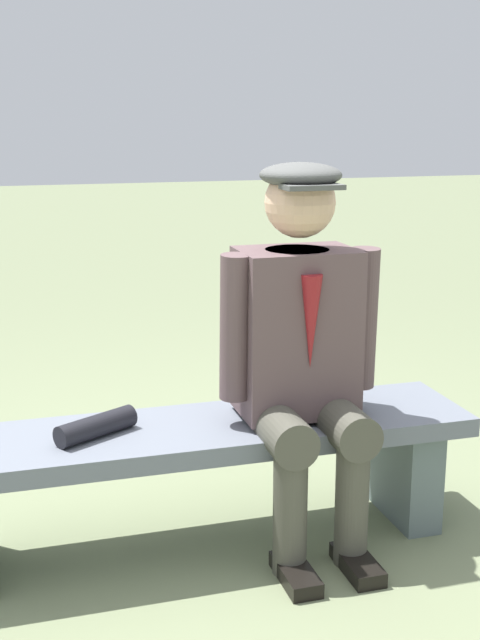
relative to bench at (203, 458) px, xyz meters
name	(u,v)px	position (x,y,z in m)	size (l,w,h in m)	color
ground_plane	(204,542)	(0.00, 0.00, -0.31)	(30.00, 30.00, 0.00)	#6D7755
bench	(203,458)	(0.00, 0.00, 0.00)	(1.84, 0.43, 0.43)	slate
seated_man	(302,342)	(-0.33, 0.06, 0.40)	(0.55, 0.58, 1.29)	brown
rolled_magazine	(96,426)	(0.35, 0.01, 0.16)	(0.07, 0.07, 0.28)	black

